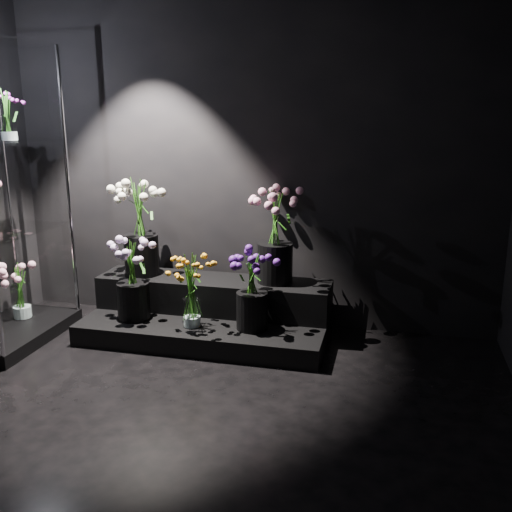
% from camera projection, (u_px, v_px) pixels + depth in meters
% --- Properties ---
extents(floor, '(4.00, 4.00, 0.00)m').
position_uv_depth(floor, '(155.00, 449.00, 3.01)').
color(floor, black).
rests_on(floor, ground).
extents(wall_back, '(4.00, 0.00, 4.00)m').
position_uv_depth(wall_back, '(248.00, 154.00, 4.55)').
color(wall_back, black).
rests_on(wall_back, floor).
extents(display_riser, '(1.89, 0.84, 0.42)m').
position_uv_depth(display_riser, '(210.00, 312.00, 4.55)').
color(display_riser, black).
rests_on(display_riser, floor).
extents(bouquet_orange_bells, '(0.34, 0.34, 0.56)m').
position_uv_depth(bouquet_orange_bells, '(191.00, 290.00, 4.23)').
color(bouquet_orange_bells, white).
rests_on(bouquet_orange_bells, display_riser).
extents(bouquet_lilac, '(0.41, 0.41, 0.62)m').
position_uv_depth(bouquet_lilac, '(132.00, 276.00, 4.38)').
color(bouquet_lilac, black).
rests_on(bouquet_lilac, display_riser).
extents(bouquet_purple, '(0.36, 0.36, 0.58)m').
position_uv_depth(bouquet_purple, '(252.00, 287.00, 4.17)').
color(bouquet_purple, black).
rests_on(bouquet_purple, display_riser).
extents(bouquet_cream_roses, '(0.43, 0.43, 0.80)m').
position_uv_depth(bouquet_cream_roses, '(140.00, 223.00, 4.61)').
color(bouquet_cream_roses, black).
rests_on(bouquet_cream_roses, display_riser).
extents(bouquet_pink_roses, '(0.46, 0.46, 0.73)m').
position_uv_depth(bouquet_pink_roses, '(275.00, 231.00, 4.41)').
color(bouquet_pink_roses, black).
rests_on(bouquet_pink_roses, display_riser).
extents(bouquet_case_magenta, '(0.27, 0.27, 0.36)m').
position_uv_depth(bouquet_case_magenta, '(7.00, 115.00, 4.16)').
color(bouquet_case_magenta, white).
rests_on(bouquet_case_magenta, display_case).
extents(bouquet_case_base_pink, '(0.33, 0.33, 0.45)m').
position_uv_depth(bouquet_case_base_pink, '(20.00, 290.00, 4.58)').
color(bouquet_case_base_pink, white).
rests_on(bouquet_case_base_pink, display_case).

